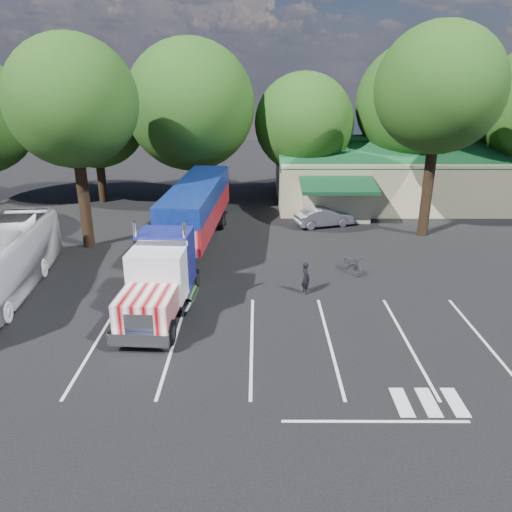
{
  "coord_description": "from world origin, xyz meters",
  "views": [
    {
      "loc": [
        0.23,
        -24.06,
        10.43
      ],
      "look_at": [
        0.16,
        -1.2,
        2.0
      ],
      "focal_mm": 35.0,
      "sensor_mm": 36.0,
      "label": 1
    }
  ],
  "objects_px": {
    "woman": "(306,278)",
    "bicycle": "(353,264)",
    "silver_sedan": "(324,217)",
    "semi_truck": "(190,220)",
    "tour_bus": "(0,265)"
  },
  "relations": [
    {
      "from": "woman",
      "to": "bicycle",
      "type": "height_order",
      "value": "woman"
    },
    {
      "from": "bicycle",
      "to": "silver_sedan",
      "type": "height_order",
      "value": "silver_sedan"
    },
    {
      "from": "semi_truck",
      "to": "woman",
      "type": "bearing_deg",
      "value": -34.51
    },
    {
      "from": "bicycle",
      "to": "tour_bus",
      "type": "relative_size",
      "value": 0.17
    },
    {
      "from": "bicycle",
      "to": "woman",
      "type": "bearing_deg",
      "value": -155.05
    },
    {
      "from": "woman",
      "to": "tour_bus",
      "type": "distance_m",
      "value": 15.03
    },
    {
      "from": "woman",
      "to": "bicycle",
      "type": "xyz_separation_m",
      "value": [
        2.86,
        2.74,
        -0.32
      ]
    },
    {
      "from": "tour_bus",
      "to": "silver_sedan",
      "type": "height_order",
      "value": "tour_bus"
    },
    {
      "from": "woman",
      "to": "tour_bus",
      "type": "relative_size",
      "value": 0.14
    },
    {
      "from": "semi_truck",
      "to": "silver_sedan",
      "type": "distance_m",
      "value": 11.08
    },
    {
      "from": "tour_bus",
      "to": "silver_sedan",
      "type": "xyz_separation_m",
      "value": [
        17.37,
        11.92,
        -0.93
      ]
    },
    {
      "from": "semi_truck",
      "to": "bicycle",
      "type": "xyz_separation_m",
      "value": [
        9.23,
        -2.25,
        -1.86
      ]
    },
    {
      "from": "semi_truck",
      "to": "bicycle",
      "type": "distance_m",
      "value": 9.68
    },
    {
      "from": "semi_truck",
      "to": "tour_bus",
      "type": "xyz_separation_m",
      "value": [
        -8.64,
        -5.29,
        -0.74
      ]
    },
    {
      "from": "bicycle",
      "to": "tour_bus",
      "type": "xyz_separation_m",
      "value": [
        -17.87,
        -3.04,
        1.12
      ]
    }
  ]
}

